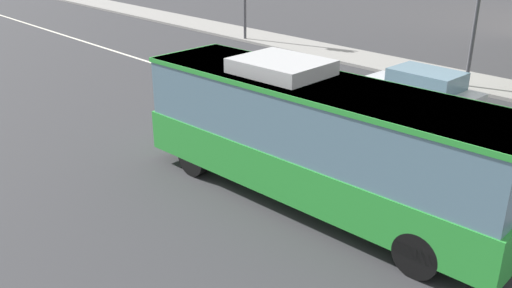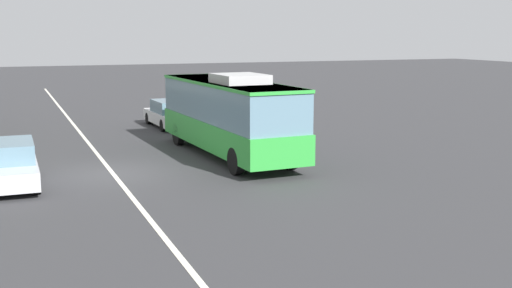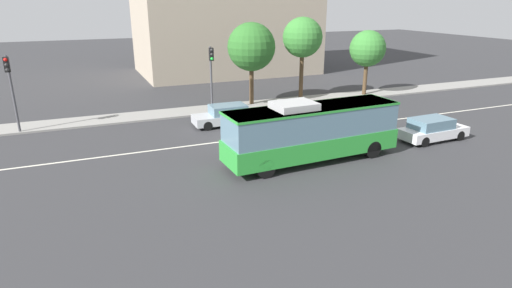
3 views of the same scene
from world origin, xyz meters
TOP-DOWN VIEW (x-y plane):
  - ground_plane at (0.00, 0.00)m, footprint 160.00×160.00m
  - lane_centre_line at (0.00, 0.00)m, footprint 76.00×0.16m
  - transit_bus at (1.59, -5.04)m, footprint 10.11×2.98m
  - sedan_silver at (-0.52, 3.51)m, footprint 4.51×1.84m
  - sedan_white at (10.54, -4.80)m, footprint 4.57×1.97m

SIDE VIEW (x-z plane):
  - ground_plane at x=0.00m, z-range 0.00..0.00m
  - lane_centre_line at x=0.00m, z-range 0.00..0.01m
  - sedan_silver at x=-0.52m, z-range -0.01..1.46m
  - sedan_white at x=10.54m, z-range -0.01..1.46m
  - transit_bus at x=1.59m, z-range 0.08..3.54m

